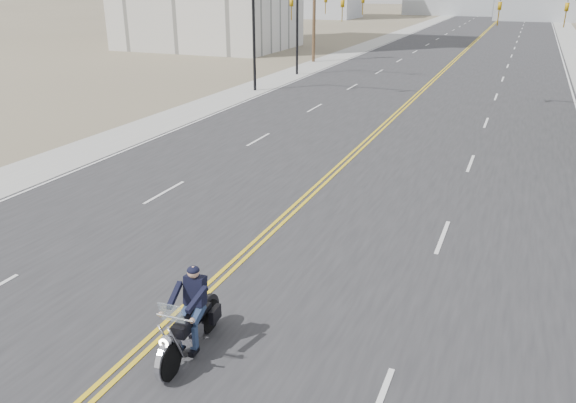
{
  "coord_description": "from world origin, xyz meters",
  "views": [
    {
      "loc": [
        6.63,
        -4.03,
        7.23
      ],
      "look_at": [
        1.09,
        9.2,
        1.6
      ],
      "focal_mm": 35.0,
      "sensor_mm": 36.0,
      "label": 1
    }
  ],
  "objects": [
    {
      "name": "road",
      "position": [
        0.0,
        70.0,
        0.01
      ],
      "size": [
        20.0,
        200.0,
        0.01
      ],
      "primitive_type": "cube",
      "color": "#303033",
      "rests_on": "ground"
    },
    {
      "name": "sidewalk_left",
      "position": [
        -11.5,
        70.0,
        0.01
      ],
      "size": [
        3.0,
        200.0,
        0.01
      ],
      "primitive_type": "cube",
      "color": "#A5A5A0",
      "rests_on": "ground"
    },
    {
      "name": "traffic_mast_far",
      "position": [
        -9.31,
        40.0,
        4.87
      ],
      "size": [
        6.1,
        0.26,
        7.0
      ],
      "color": "black",
      "rests_on": "ground"
    },
    {
      "name": "sidewalk_right",
      "position": [
        11.5,
        70.0,
        0.01
      ],
      "size": [
        3.0,
        200.0,
        0.01
      ],
      "primitive_type": "cube",
      "color": "#A5A5A0",
      "rests_on": "ground"
    },
    {
      "name": "traffic_mast_left",
      "position": [
        -8.98,
        32.0,
        4.94
      ],
      "size": [
        7.1,
        0.26,
        7.0
      ],
      "color": "black",
      "rests_on": "ground"
    },
    {
      "name": "utility_pole_left",
      "position": [
        -12.5,
        48.0,
        5.48
      ],
      "size": [
        2.2,
        0.3,
        10.5
      ],
      "color": "brown",
      "rests_on": "ground"
    },
    {
      "name": "motorcyclist",
      "position": [
        0.99,
        4.2,
        0.93
      ],
      "size": [
        1.17,
        2.44,
        1.86
      ],
      "primitive_type": null,
      "rotation": [
        0.0,
        0.0,
        3.21
      ],
      "color": "black",
      "rests_on": "ground"
    }
  ]
}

